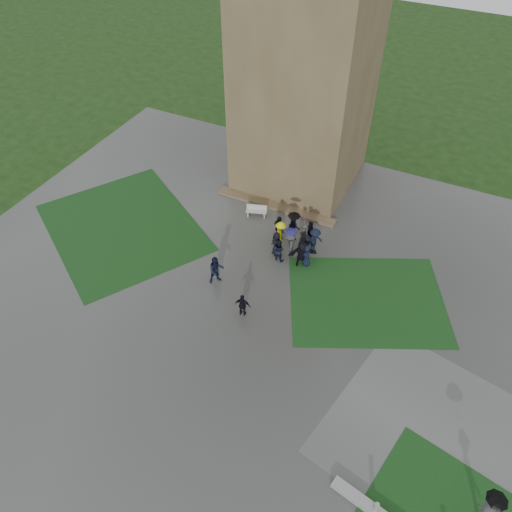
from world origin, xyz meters
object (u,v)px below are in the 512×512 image
at_px(bench, 257,211).
at_px(pedestrian_near, 243,305).
at_px(pedestrian_mid, 216,270).
at_px(tower, 307,61).
at_px(pedestrian_path, 490,508).

bearing_deg(bench, pedestrian_near, -86.88).
bearing_deg(pedestrian_mid, bench, 51.19).
xyz_separation_m(tower, pedestrian_near, (2.41, -14.19, -8.19)).
relative_size(pedestrian_mid, pedestrian_path, 0.82).
distance_m(bench, pedestrian_near, 8.99).
relative_size(bench, pedestrian_mid, 0.78).
bearing_deg(pedestrian_path, bench, 141.07).
xyz_separation_m(tower, pedestrian_path, (16.31, -19.65, -7.69)).
relative_size(pedestrian_near, pedestrian_path, 0.66).
relative_size(tower, pedestrian_path, 7.56).
distance_m(bench, pedestrian_mid, 6.80).
bearing_deg(pedestrian_near, tower, -89.81).
bearing_deg(pedestrian_near, pedestrian_mid, -41.38).
distance_m(tower, pedestrian_near, 16.56).
xyz_separation_m(tower, pedestrian_mid, (-0.21, -12.56, -8.01)).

